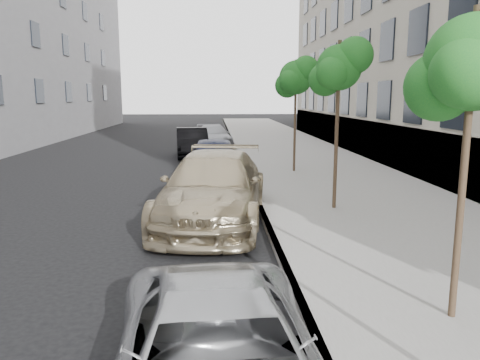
{
  "coord_description": "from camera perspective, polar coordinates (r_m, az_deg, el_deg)",
  "views": [
    {
      "loc": [
        -0.13,
        -4.46,
        3.19
      ],
      "look_at": [
        0.41,
        4.91,
        1.5
      ],
      "focal_mm": 35.0,
      "sensor_mm": 36.0,
      "label": 1
    }
  ],
  "objects": [
    {
      "name": "sedan_rear",
      "position": [
        30.18,
        -3.23,
        5.41
      ],
      "size": [
        2.56,
        4.86,
        1.34
      ],
      "primitive_type": "imported",
      "rotation": [
        0.0,
        0.0,
        0.15
      ],
      "color": "#9A9BA1",
      "rests_on": "ground"
    },
    {
      "name": "sedan_black",
      "position": [
        25.0,
        -5.86,
        4.58
      ],
      "size": [
        2.01,
        4.74,
        1.52
      ],
      "primitive_type": "imported",
      "rotation": [
        0.0,
        0.0,
        0.09
      ],
      "color": "black",
      "rests_on": "ground"
    },
    {
      "name": "sedan_blue",
      "position": [
        17.88,
        -3.17,
        2.56
      ],
      "size": [
        1.93,
        4.79,
        1.63
      ],
      "primitive_type": "imported",
      "rotation": [
        0.0,
        0.0,
        0.0
      ],
      "color": "black",
      "rests_on": "ground"
    },
    {
      "name": "tree_near",
      "position": [
        6.85,
        26.73,
        12.65
      ],
      "size": [
        1.61,
        1.41,
        4.27
      ],
      "color": "#38281C",
      "rests_on": "sidewalk"
    },
    {
      "name": "tree_far",
      "position": [
        19.27,
        6.91,
        12.3
      ],
      "size": [
        1.7,
        1.5,
        4.62
      ],
      "color": "#38281C",
      "rests_on": "sidewalk"
    },
    {
      "name": "curb",
      "position": [
        28.66,
        -0.66,
        3.96
      ],
      "size": [
        0.15,
        72.0,
        0.14
      ],
      "primitive_type": "cube",
      "color": "#9E9B93",
      "rests_on": "ground"
    },
    {
      "name": "suv",
      "position": [
        11.93,
        -3.23,
        -0.98
      ],
      "size": [
        3.25,
        6.33,
        1.76
      ],
      "primitive_type": "imported",
      "rotation": [
        0.0,
        0.0,
        -0.13
      ],
      "color": "tan",
      "rests_on": "ground"
    },
    {
      "name": "tree_mid",
      "position": [
        12.93,
        12.09,
        13.23
      ],
      "size": [
        1.58,
        1.38,
        4.57
      ],
      "color": "#38281C",
      "rests_on": "sidewalk"
    },
    {
      "name": "sidewalk",
      "position": [
        28.97,
        5.54,
        3.98
      ],
      "size": [
        6.4,
        72.0,
        0.14
      ],
      "primitive_type": "cube",
      "color": "gray",
      "rests_on": "ground"
    }
  ]
}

